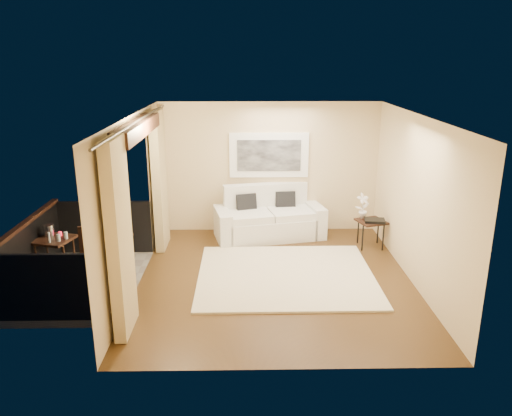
{
  "coord_description": "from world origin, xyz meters",
  "views": [
    {
      "loc": [
        -0.46,
        -7.61,
        3.59
      ],
      "look_at": [
        -0.31,
        0.65,
        1.05
      ],
      "focal_mm": 35.0,
      "sensor_mm": 36.0,
      "label": 1
    }
  ],
  "objects_px": {
    "orchid": "(363,206)",
    "balcony_chair_near": "(95,255)",
    "sofa": "(268,219)",
    "bistro_table": "(54,243)",
    "side_table": "(371,223)",
    "balcony_chair_far": "(116,233)",
    "ice_bucket": "(49,230)"
  },
  "relations": [
    {
      "from": "bistro_table",
      "to": "balcony_chair_far",
      "type": "relative_size",
      "value": 0.78
    },
    {
      "from": "side_table",
      "to": "balcony_chair_far",
      "type": "distance_m",
      "value": 4.8
    },
    {
      "from": "bistro_table",
      "to": "ice_bucket",
      "type": "xyz_separation_m",
      "value": [
        -0.11,
        0.12,
        0.18
      ]
    },
    {
      "from": "balcony_chair_near",
      "to": "sofa",
      "type": "bearing_deg",
      "value": 31.26
    },
    {
      "from": "balcony_chair_far",
      "to": "balcony_chair_near",
      "type": "xyz_separation_m",
      "value": [
        0.01,
        -1.29,
        0.11
      ]
    },
    {
      "from": "balcony_chair_far",
      "to": "ice_bucket",
      "type": "bearing_deg",
      "value": 49.47
    },
    {
      "from": "bistro_table",
      "to": "balcony_chair_near",
      "type": "distance_m",
      "value": 1.05
    },
    {
      "from": "bistro_table",
      "to": "balcony_chair_far",
      "type": "xyz_separation_m",
      "value": [
        0.85,
        0.68,
        -0.07
      ]
    },
    {
      "from": "orchid",
      "to": "ice_bucket",
      "type": "relative_size",
      "value": 2.5
    },
    {
      "from": "ice_bucket",
      "to": "balcony_chair_near",
      "type": "bearing_deg",
      "value": -37.15
    },
    {
      "from": "side_table",
      "to": "bistro_table",
      "type": "height_order",
      "value": "bistro_table"
    },
    {
      "from": "sofa",
      "to": "bistro_table",
      "type": "relative_size",
      "value": 3.33
    },
    {
      "from": "orchid",
      "to": "bistro_table",
      "type": "xyz_separation_m",
      "value": [
        -5.47,
        -1.36,
        -0.21
      ]
    },
    {
      "from": "sofa",
      "to": "balcony_chair_near",
      "type": "bearing_deg",
      "value": -150.63
    },
    {
      "from": "orchid",
      "to": "ice_bucket",
      "type": "bearing_deg",
      "value": -167.53
    },
    {
      "from": "sofa",
      "to": "bistro_table",
      "type": "bearing_deg",
      "value": -165.07
    },
    {
      "from": "ice_bucket",
      "to": "sofa",
      "type": "bearing_deg",
      "value": 24.7
    },
    {
      "from": "orchid",
      "to": "side_table",
      "type": "bearing_deg",
      "value": -44.54
    },
    {
      "from": "bistro_table",
      "to": "balcony_chair_far",
      "type": "height_order",
      "value": "balcony_chair_far"
    },
    {
      "from": "ice_bucket",
      "to": "bistro_table",
      "type": "bearing_deg",
      "value": -47.26
    },
    {
      "from": "side_table",
      "to": "bistro_table",
      "type": "relative_size",
      "value": 0.89
    },
    {
      "from": "orchid",
      "to": "balcony_chair_near",
      "type": "xyz_separation_m",
      "value": [
        -4.61,
        -1.97,
        -0.17
      ]
    },
    {
      "from": "orchid",
      "to": "balcony_chair_near",
      "type": "height_order",
      "value": "balcony_chair_near"
    },
    {
      "from": "side_table",
      "to": "orchid",
      "type": "distance_m",
      "value": 0.37
    },
    {
      "from": "bistro_table",
      "to": "balcony_chair_near",
      "type": "xyz_separation_m",
      "value": [
        0.86,
        -0.61,
        0.04
      ]
    },
    {
      "from": "balcony_chair_near",
      "to": "orchid",
      "type": "bearing_deg",
      "value": 13.02
    },
    {
      "from": "bistro_table",
      "to": "balcony_chair_far",
      "type": "distance_m",
      "value": 1.09
    },
    {
      "from": "sofa",
      "to": "balcony_chair_far",
      "type": "xyz_separation_m",
      "value": [
        -2.82,
        -1.18,
        0.14
      ]
    },
    {
      "from": "side_table",
      "to": "balcony_chair_far",
      "type": "bearing_deg",
      "value": -173.64
    },
    {
      "from": "sofa",
      "to": "orchid",
      "type": "bearing_deg",
      "value": -27.55
    },
    {
      "from": "balcony_chair_near",
      "to": "balcony_chair_far",
      "type": "bearing_deg",
      "value": 80.31
    },
    {
      "from": "side_table",
      "to": "ice_bucket",
      "type": "relative_size",
      "value": 3.11
    }
  ]
}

